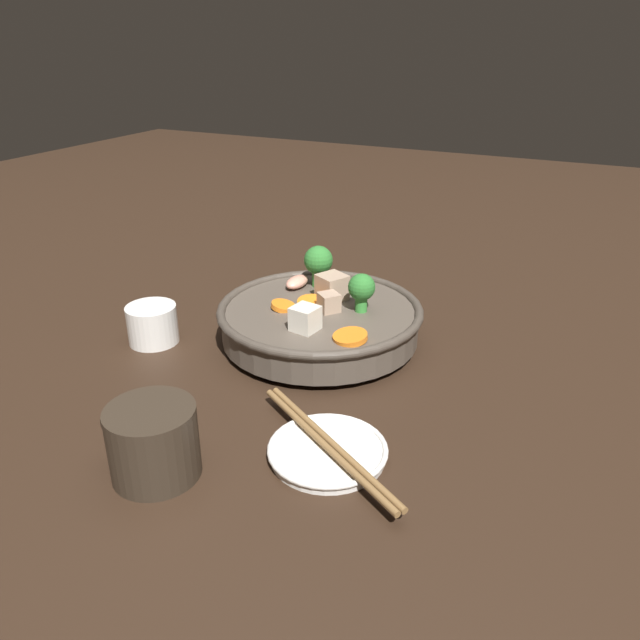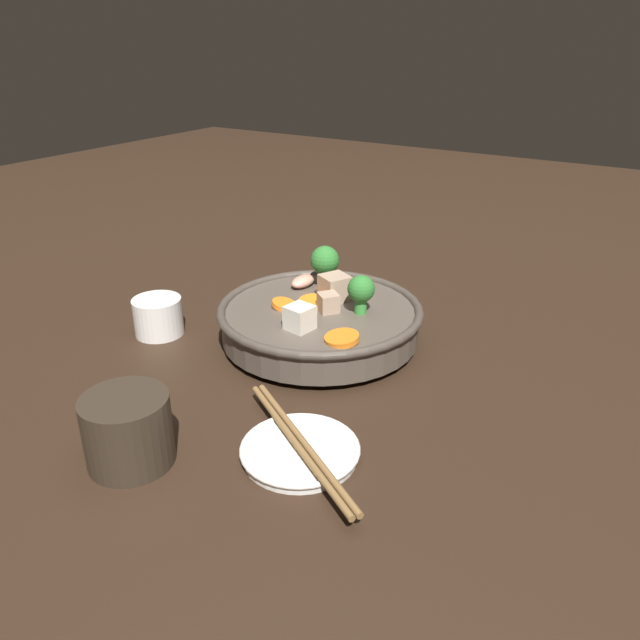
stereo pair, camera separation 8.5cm
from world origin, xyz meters
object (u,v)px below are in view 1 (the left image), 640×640
Objects in this scene: stirfry_bowl at (320,318)px; chopsticks_pair at (328,443)px; side_saucer at (328,451)px; tea_cup at (152,324)px; dark_mug at (152,442)px.

chopsticks_pair is at bearing 117.58° from stirfry_bowl.
chopsticks_pair is (-0.00, 0.00, 0.01)m from side_saucer.
side_saucer is at bearing 158.67° from tea_cup.
side_saucer is at bearing -145.82° from dark_mug.
tea_cup is 0.29m from dark_mug.
dark_mug is at bearing 34.18° from side_saucer.
side_saucer is at bearing -63.43° from chopsticks_pair.
tea_cup is 0.35m from chopsticks_pair.
stirfry_bowl reaches higher than tea_cup.
side_saucer is at bearing 117.58° from stirfry_bowl.
chopsticks_pair is at bearing 158.67° from tea_cup.
dark_mug is (0.02, 0.32, -0.00)m from stirfry_bowl.
stirfry_bowl is at bearing -154.72° from tea_cup.
dark_mug is at bearing 85.98° from stirfry_bowl.
tea_cup is at bearing -21.33° from chopsticks_pair.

